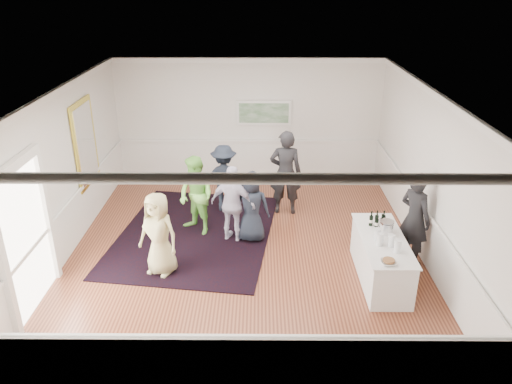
{
  "coord_description": "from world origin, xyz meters",
  "views": [
    {
      "loc": [
        0.28,
        -8.88,
        5.13
      ],
      "look_at": [
        0.22,
        0.2,
        1.15
      ],
      "focal_mm": 35.0,
      "sensor_mm": 36.0,
      "label": 1
    }
  ],
  "objects_px": {
    "guest_lilac": "(233,204)",
    "ice_bucket": "(386,228)",
    "guest_tan": "(159,234)",
    "guest_green": "(196,196)",
    "nut_bowl": "(389,262)",
    "bartender": "(415,219)",
    "guest_dark_b": "(285,173)",
    "guest_dark_a": "(224,178)",
    "guest_navy": "(252,207)",
    "serving_table": "(381,259)"
  },
  "relations": [
    {
      "from": "guest_lilac",
      "to": "guest_navy",
      "type": "height_order",
      "value": "guest_lilac"
    },
    {
      "from": "guest_green",
      "to": "guest_dark_a",
      "type": "distance_m",
      "value": 1.24
    },
    {
      "from": "guest_green",
      "to": "guest_dark_b",
      "type": "height_order",
      "value": "guest_dark_b"
    },
    {
      "from": "guest_green",
      "to": "guest_tan",
      "type": "bearing_deg",
      "value": -66.77
    },
    {
      "from": "guest_tan",
      "to": "guest_lilac",
      "type": "xyz_separation_m",
      "value": [
        1.29,
        1.26,
        0.02
      ]
    },
    {
      "from": "guest_dark_b",
      "to": "guest_dark_a",
      "type": "bearing_deg",
      "value": -1.93
    },
    {
      "from": "guest_navy",
      "to": "guest_green",
      "type": "bearing_deg",
      "value": -8.58
    },
    {
      "from": "guest_dark_b",
      "to": "ice_bucket",
      "type": "distance_m",
      "value": 3.09
    },
    {
      "from": "guest_dark_b",
      "to": "guest_green",
      "type": "bearing_deg",
      "value": 31.17
    },
    {
      "from": "guest_tan",
      "to": "guest_navy",
      "type": "relative_size",
      "value": 1.06
    },
    {
      "from": "guest_tan",
      "to": "guest_navy",
      "type": "distance_m",
      "value": 2.1
    },
    {
      "from": "guest_green",
      "to": "guest_dark_a",
      "type": "height_order",
      "value": "guest_green"
    },
    {
      "from": "serving_table",
      "to": "guest_dark_b",
      "type": "relative_size",
      "value": 1.04
    },
    {
      "from": "guest_navy",
      "to": "ice_bucket",
      "type": "xyz_separation_m",
      "value": [
        2.44,
        -1.26,
        0.19
      ]
    },
    {
      "from": "serving_table",
      "to": "guest_dark_a",
      "type": "distance_m",
      "value": 4.22
    },
    {
      "from": "bartender",
      "to": "guest_lilac",
      "type": "xyz_separation_m",
      "value": [
        -3.45,
        0.86,
        -0.11
      ]
    },
    {
      "from": "guest_dark_a",
      "to": "guest_navy",
      "type": "height_order",
      "value": "guest_dark_a"
    },
    {
      "from": "guest_dark_b",
      "to": "ice_bucket",
      "type": "height_order",
      "value": "guest_dark_b"
    },
    {
      "from": "ice_bucket",
      "to": "nut_bowl",
      "type": "bearing_deg",
      "value": -100.62
    },
    {
      "from": "guest_lilac",
      "to": "nut_bowl",
      "type": "height_order",
      "value": "guest_lilac"
    },
    {
      "from": "guest_dark_a",
      "to": "guest_navy",
      "type": "relative_size",
      "value": 1.05
    },
    {
      "from": "serving_table",
      "to": "guest_lilac",
      "type": "xyz_separation_m",
      "value": [
        -2.74,
        1.46,
        0.4
      ]
    },
    {
      "from": "guest_dark_a",
      "to": "nut_bowl",
      "type": "relative_size",
      "value": 6.03
    },
    {
      "from": "guest_navy",
      "to": "ice_bucket",
      "type": "distance_m",
      "value": 2.76
    },
    {
      "from": "guest_navy",
      "to": "ice_bucket",
      "type": "bearing_deg",
      "value": 159.58
    },
    {
      "from": "nut_bowl",
      "to": "guest_navy",
      "type": "bearing_deg",
      "value": 134.45
    },
    {
      "from": "guest_dark_a",
      "to": "nut_bowl",
      "type": "height_order",
      "value": "guest_dark_a"
    },
    {
      "from": "guest_dark_a",
      "to": "bartender",
      "type": "bearing_deg",
      "value": 146.83
    },
    {
      "from": "guest_lilac",
      "to": "ice_bucket",
      "type": "bearing_deg",
      "value": 174.92
    },
    {
      "from": "guest_tan",
      "to": "guest_dark_a",
      "type": "relative_size",
      "value": 1.0
    },
    {
      "from": "guest_navy",
      "to": "ice_bucket",
      "type": "height_order",
      "value": "guest_navy"
    },
    {
      "from": "bartender",
      "to": "nut_bowl",
      "type": "relative_size",
      "value": 7.02
    },
    {
      "from": "guest_tan",
      "to": "ice_bucket",
      "type": "bearing_deg",
      "value": 23.45
    },
    {
      "from": "guest_tan",
      "to": "guest_dark_b",
      "type": "height_order",
      "value": "guest_dark_b"
    },
    {
      "from": "ice_bucket",
      "to": "guest_tan",
      "type": "bearing_deg",
      "value": -179.93
    },
    {
      "from": "guest_dark_a",
      "to": "guest_tan",
      "type": "bearing_deg",
      "value": 68.45
    },
    {
      "from": "serving_table",
      "to": "guest_navy",
      "type": "distance_m",
      "value": 2.79
    },
    {
      "from": "guest_green",
      "to": "guest_dark_a",
      "type": "relative_size",
      "value": 1.07
    },
    {
      "from": "bartender",
      "to": "ice_bucket",
      "type": "relative_size",
      "value": 7.13
    },
    {
      "from": "guest_dark_b",
      "to": "ice_bucket",
      "type": "relative_size",
      "value": 7.63
    },
    {
      "from": "guest_green",
      "to": "nut_bowl",
      "type": "height_order",
      "value": "guest_green"
    },
    {
      "from": "guest_dark_a",
      "to": "guest_green",
      "type": "bearing_deg",
      "value": 64.61
    },
    {
      "from": "bartender",
      "to": "guest_dark_b",
      "type": "xyz_separation_m",
      "value": [
        -2.32,
        2.18,
        0.06
      ]
    },
    {
      "from": "serving_table",
      "to": "guest_dark_a",
      "type": "relative_size",
      "value": 1.29
    },
    {
      "from": "serving_table",
      "to": "guest_green",
      "type": "bearing_deg",
      "value": 153.14
    },
    {
      "from": "guest_lilac",
      "to": "guest_dark_b",
      "type": "xyz_separation_m",
      "value": [
        1.13,
        1.32,
        0.18
      ]
    },
    {
      "from": "guest_dark_a",
      "to": "nut_bowl",
      "type": "xyz_separation_m",
      "value": [
        2.91,
        -3.75,
        0.07
      ]
    },
    {
      "from": "guest_navy",
      "to": "nut_bowl",
      "type": "height_order",
      "value": "guest_navy"
    },
    {
      "from": "guest_green",
      "to": "nut_bowl",
      "type": "bearing_deg",
      "value": 3.23
    },
    {
      "from": "bartender",
      "to": "guest_dark_a",
      "type": "distance_m",
      "value": 4.4
    }
  ]
}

